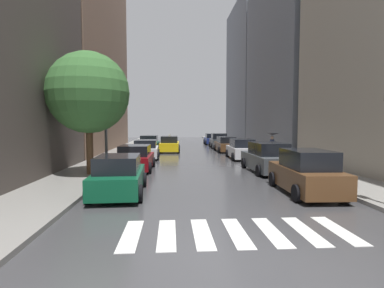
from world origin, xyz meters
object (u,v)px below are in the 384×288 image
(taxi_midroad, at_px, (170,144))
(parked_car_left_second, at_px, (135,158))
(parked_car_right_second, at_px, (267,158))
(pedestrian_foreground, at_px, (272,139))
(parked_car_left_fourth, at_px, (149,144))
(street_tree_left, at_px, (88,93))
(parked_car_right_sixth, at_px, (211,139))
(parked_car_left_third, at_px, (146,150))
(parked_car_right_nearest, at_px, (306,173))
(parked_car_left_nearest, at_px, (119,176))
(parked_car_right_third, at_px, (241,149))
(lamp_post_left, at_px, (105,105))
(parked_car_right_fourth, at_px, (226,145))
(parked_car_right_fifth, at_px, (219,141))

(taxi_midroad, bearing_deg, parked_car_left_second, 172.69)
(parked_car_right_second, xyz_separation_m, pedestrian_foreground, (2.43, 6.27, 0.82))
(parked_car_left_fourth, relative_size, street_tree_left, 0.68)
(parked_car_right_sixth, bearing_deg, parked_car_left_third, 157.49)
(parked_car_right_nearest, relative_size, street_tree_left, 0.67)
(parked_car_left_fourth, bearing_deg, parked_car_right_sixth, -34.56)
(parked_car_right_sixth, bearing_deg, parked_car_left_fourth, 146.01)
(parked_car_left_second, xyz_separation_m, parked_car_left_third, (0.11, 6.38, -0.00))
(parked_car_left_nearest, bearing_deg, parked_car_right_nearest, -94.28)
(parked_car_right_third, relative_size, lamp_post_left, 0.67)
(pedestrian_foreground, bearing_deg, taxi_midroad, -51.19)
(parked_car_right_third, relative_size, street_tree_left, 0.69)
(parked_car_right_fourth, xyz_separation_m, parked_car_right_fifth, (0.11, 5.39, 0.08))
(parked_car_left_second, bearing_deg, pedestrian_foreground, -62.14)
(parked_car_left_second, relative_size, parked_car_right_fifth, 0.99)
(parked_car_left_nearest, xyz_separation_m, street_tree_left, (-2.25, 4.28, 3.71))
(parked_car_left_nearest, distance_m, parked_car_right_second, 9.31)
(parked_car_right_fourth, bearing_deg, parked_car_left_third, 126.35)
(parked_car_left_fourth, distance_m, parked_car_right_second, 15.87)
(parked_car_left_nearest, relative_size, lamp_post_left, 0.63)
(taxi_midroad, bearing_deg, parked_car_right_third, -136.92)
(parked_car_left_nearest, distance_m, parked_car_left_second, 6.37)
(parked_car_right_third, relative_size, parked_car_right_fourth, 0.95)
(parked_car_right_third, relative_size, taxi_midroad, 0.96)
(parked_car_right_fourth, height_order, lamp_post_left, lamp_post_left)
(parked_car_left_fourth, xyz_separation_m, parked_car_right_fourth, (7.80, -0.65, -0.05))
(taxi_midroad, bearing_deg, lamp_post_left, 165.51)
(parked_car_left_second, height_order, parked_car_left_third, parked_car_left_second)
(parked_car_right_nearest, xyz_separation_m, parked_car_right_second, (0.19, 5.54, -0.01))
(parked_car_right_second, bearing_deg, parked_car_left_fourth, 28.86)
(parked_car_left_nearest, xyz_separation_m, parked_car_left_fourth, (-0.16, 19.01, 0.05))
(pedestrian_foreground, distance_m, lamp_post_left, 13.27)
(pedestrian_foreground, bearing_deg, parked_car_right_fourth, -80.24)
(parked_car_left_third, distance_m, parked_car_right_nearest, 15.07)
(parked_car_right_fourth, bearing_deg, parked_car_right_nearest, 179.67)
(parked_car_right_fourth, bearing_deg, parked_car_right_sixth, -0.36)
(parked_car_right_fifth, relative_size, pedestrian_foreground, 2.11)
(parked_car_left_third, relative_size, parked_car_right_fourth, 0.92)
(parked_car_left_fourth, distance_m, parked_car_right_sixth, 13.58)
(pedestrian_foreground, bearing_deg, parked_car_right_fifth, -89.20)
(street_tree_left, bearing_deg, parked_car_right_third, 37.42)
(parked_car_right_sixth, xyz_separation_m, street_tree_left, (-9.99, -25.77, 3.72))
(parked_car_right_second, relative_size, parked_car_right_sixth, 1.02)
(parked_car_right_third, height_order, parked_car_right_fourth, parked_car_right_third)
(parked_car_left_fourth, relative_size, parked_car_right_third, 0.99)
(parked_car_left_fourth, relative_size, parked_car_right_nearest, 1.01)
(parked_car_right_second, distance_m, lamp_post_left, 10.04)
(parked_car_left_nearest, height_order, lamp_post_left, lamp_post_left)
(parked_car_right_nearest, distance_m, parked_car_right_fifth, 24.06)
(parked_car_left_nearest, bearing_deg, parked_car_right_third, -34.93)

